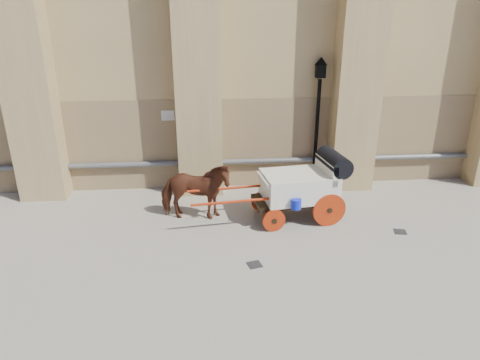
{
  "coord_description": "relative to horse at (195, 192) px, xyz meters",
  "views": [
    {
      "loc": [
        -0.85,
        -9.68,
        5.56
      ],
      "look_at": [
        0.1,
        1.42,
        1.2
      ],
      "focal_mm": 32.0,
      "sensor_mm": 36.0,
      "label": 1
    }
  ],
  "objects": [
    {
      "name": "ground",
      "position": [
        1.17,
        -1.51,
        -0.85
      ],
      "size": [
        90.0,
        90.0,
        0.0
      ],
      "primitive_type": "plane",
      "color": "gray",
      "rests_on": "ground"
    },
    {
      "name": "horse",
      "position": [
        0.0,
        0.0,
        0.0
      ],
      "size": [
        2.11,
        1.13,
        1.71
      ],
      "primitive_type": "imported",
      "rotation": [
        0.0,
        0.0,
        1.46
      ],
      "color": "brown",
      "rests_on": "ground"
    },
    {
      "name": "carriage",
      "position": [
        3.09,
        -0.16,
        0.19
      ],
      "size": [
        4.53,
        1.74,
        1.94
      ],
      "rotation": [
        0.0,
        0.0,
        0.12
      ],
      "color": "black",
      "rests_on": "ground"
    },
    {
      "name": "street_lamp",
      "position": [
        4.01,
        2.24,
        1.44
      ],
      "size": [
        0.4,
        0.4,
        4.3
      ],
      "color": "black",
      "rests_on": "ground"
    },
    {
      "name": "drain_grate_near",
      "position": [
        1.41,
        -2.57,
        -0.85
      ],
      "size": [
        0.39,
        0.39,
        0.01
      ],
      "primitive_type": "cube",
      "rotation": [
        0.0,
        0.0,
        0.25
      ],
      "color": "black",
      "rests_on": "ground"
    },
    {
      "name": "drain_grate_far",
      "position": [
        5.56,
        -1.28,
        -0.85
      ],
      "size": [
        0.38,
        0.38,
        0.01
      ],
      "primitive_type": "cube",
      "rotation": [
        0.0,
        0.0,
        -0.23
      ],
      "color": "black",
      "rests_on": "ground"
    }
  ]
}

